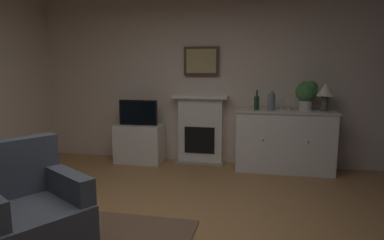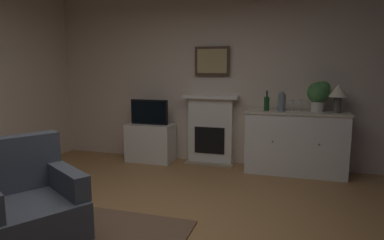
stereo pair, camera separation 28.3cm
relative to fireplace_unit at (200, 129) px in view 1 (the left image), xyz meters
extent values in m
cube|color=beige|center=(0.00, 0.13, 0.95)|extent=(5.52, 0.06, 3.00)
cube|color=white|center=(0.00, 0.01, -0.02)|extent=(0.70, 0.18, 1.05)
cube|color=tan|center=(0.00, -0.09, -0.53)|extent=(0.77, 0.20, 0.03)
cube|color=black|center=(0.00, -0.09, -0.16)|extent=(0.48, 0.02, 0.42)
cube|color=white|center=(0.00, -0.02, 0.53)|extent=(0.87, 0.27, 0.05)
cube|color=#473323|center=(0.00, 0.05, 1.08)|extent=(0.55, 0.03, 0.45)
cube|color=tan|center=(0.00, 0.03, 1.08)|extent=(0.47, 0.01, 0.37)
cube|color=white|center=(1.30, -0.18, -0.11)|extent=(1.39, 0.45, 0.88)
cube|color=beige|center=(1.30, -0.18, 0.35)|extent=(1.42, 0.48, 0.03)
sphere|color=brown|center=(0.99, -0.41, -0.05)|extent=(0.02, 0.02, 0.02)
sphere|color=brown|center=(1.60, -0.41, -0.05)|extent=(0.02, 0.02, 0.02)
cylinder|color=#4C4742|center=(1.83, -0.18, 0.47)|extent=(0.10, 0.10, 0.22)
cone|color=#EFE5C6|center=(1.83, -0.18, 0.67)|extent=(0.26, 0.26, 0.18)
cylinder|color=#193F1E|center=(0.88, -0.21, 0.46)|extent=(0.08, 0.08, 0.20)
cylinder|color=#193F1E|center=(0.88, -0.21, 0.61)|extent=(0.03, 0.03, 0.09)
cylinder|color=silver|center=(1.23, -0.22, 0.37)|extent=(0.06, 0.06, 0.00)
cylinder|color=silver|center=(1.23, -0.22, 0.41)|extent=(0.01, 0.01, 0.09)
cone|color=silver|center=(1.23, -0.22, 0.49)|extent=(0.07, 0.07, 0.07)
cylinder|color=silver|center=(1.34, -0.20, 0.37)|extent=(0.06, 0.06, 0.00)
cylinder|color=silver|center=(1.34, -0.20, 0.41)|extent=(0.01, 0.01, 0.09)
cone|color=silver|center=(1.34, -0.20, 0.49)|extent=(0.07, 0.07, 0.07)
cylinder|color=slate|center=(1.09, -0.23, 0.48)|extent=(0.11, 0.11, 0.24)
sphere|color=slate|center=(1.09, -0.23, 0.60)|extent=(0.08, 0.08, 0.08)
cube|color=white|center=(-0.97, -0.16, -0.24)|extent=(0.75, 0.42, 0.62)
cube|color=black|center=(-0.97, -0.18, 0.27)|extent=(0.62, 0.06, 0.40)
cube|color=black|center=(-0.97, -0.22, 0.27)|extent=(0.57, 0.01, 0.35)
cylinder|color=beige|center=(1.58, -0.13, 0.43)|extent=(0.18, 0.18, 0.14)
sphere|color=#3D753D|center=(1.58, -0.13, 0.63)|extent=(0.30, 0.30, 0.30)
sphere|color=#3D753D|center=(1.64, -0.16, 0.70)|extent=(0.18, 0.18, 0.18)
cube|color=#474C56|center=(-0.85, -2.95, -0.29)|extent=(1.08, 1.06, 0.32)
cube|color=#474C56|center=(-1.14, -2.78, 0.12)|extent=(0.53, 0.73, 0.50)
cube|color=#474C56|center=(-0.69, -2.67, -0.02)|extent=(0.69, 0.49, 0.22)
cylinder|color=#473323|center=(-0.98, -2.50, -0.50)|extent=(0.05, 0.05, 0.10)
camera|label=1|loc=(0.93, -5.15, 0.97)|focal=31.03mm
camera|label=2|loc=(1.21, -5.08, 0.97)|focal=31.03mm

